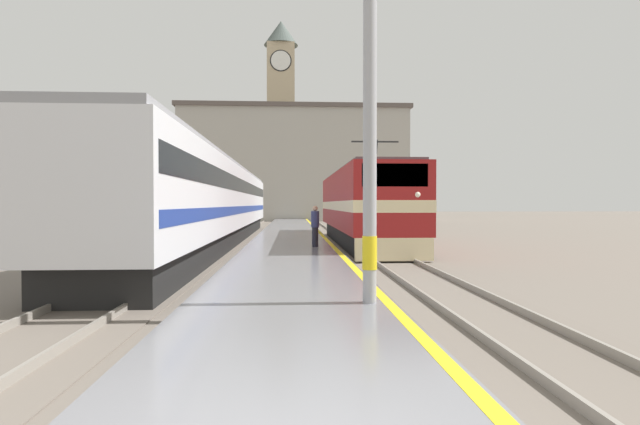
{
  "coord_description": "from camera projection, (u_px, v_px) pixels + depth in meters",
  "views": [
    {
      "loc": [
        0.04,
        -3.33,
        2.08
      ],
      "look_at": [
        1.85,
        28.54,
        1.53
      ],
      "focal_mm": 28.0,
      "sensor_mm": 36.0,
      "label": 1
    }
  ],
  "objects": [
    {
      "name": "ground_plane",
      "position": [
        291.0,
        235.0,
        33.31
      ],
      "size": [
        200.0,
        200.0,
        0.0
      ],
      "primitive_type": "plane",
      "color": "#70665B"
    },
    {
      "name": "platform",
      "position": [
        291.0,
        238.0,
        28.31
      ],
      "size": [
        3.83,
        140.0,
        0.31
      ],
      "color": "slate",
      "rests_on": "ground"
    },
    {
      "name": "rail_track_near",
      "position": [
        354.0,
        240.0,
        28.52
      ],
      "size": [
        2.83,
        140.0,
        0.16
      ],
      "color": "#70665B",
      "rests_on": "ground"
    },
    {
      "name": "rail_track_far",
      "position": [
        222.0,
        240.0,
        28.09
      ],
      "size": [
        2.84,
        140.0,
        0.16
      ],
      "color": "#70665B",
      "rests_on": "ground"
    },
    {
      "name": "locomotive_train",
      "position": [
        361.0,
        206.0,
        25.57
      ],
      "size": [
        2.92,
        16.83,
        4.78
      ],
      "color": "black",
      "rests_on": "ground"
    },
    {
      "name": "passenger_train",
      "position": [
        217.0,
        202.0,
        26.11
      ],
      "size": [
        2.92,
        34.54,
        4.07
      ],
      "color": "black",
      "rests_on": "ground"
    },
    {
      "name": "catenary_mast",
      "position": [
        374.0,
        51.0,
        8.86
      ],
      "size": [
        2.48,
        0.26,
        8.98
      ],
      "color": "#9E9EA3",
      "rests_on": "platform"
    },
    {
      "name": "person_on_platform",
      "position": [
        315.0,
        225.0,
        20.59
      ],
      "size": [
        0.34,
        0.34,
        1.7
      ],
      "color": "#23232D",
      "rests_on": "platform"
    },
    {
      "name": "clock_tower",
      "position": [
        281.0,
        114.0,
        72.76
      ],
      "size": [
        4.93,
        4.93,
        28.72
      ],
      "color": "tan",
      "rests_on": "ground"
    },
    {
      "name": "station_building",
      "position": [
        294.0,
        164.0,
        61.93
      ],
      "size": [
        28.09,
        7.72,
        14.0
      ],
      "color": "#A8A399",
      "rests_on": "ground"
    }
  ]
}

